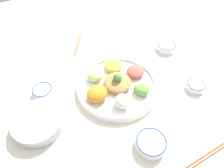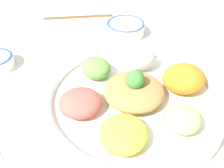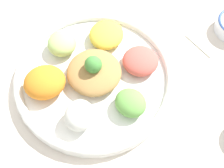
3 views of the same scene
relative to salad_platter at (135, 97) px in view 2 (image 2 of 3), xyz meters
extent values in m
plane|color=silver|center=(-0.04, 0.01, -0.03)|extent=(2.40, 2.40, 0.00)
cylinder|color=white|center=(0.00, 0.00, -0.02)|extent=(0.38, 0.38, 0.02)
torus|color=white|center=(0.00, 0.00, 0.00)|extent=(0.38, 0.38, 0.02)
ellipsoid|color=#6BAD4C|center=(-0.08, 0.09, 0.02)|extent=(0.10, 0.10, 0.04)
ellipsoid|color=#E55B51|center=(-0.11, -0.02, 0.01)|extent=(0.10, 0.10, 0.04)
ellipsoid|color=yellow|center=(-0.04, -0.11, 0.01)|extent=(0.11, 0.12, 0.04)
ellipsoid|color=#B7DB7A|center=(0.07, -0.09, 0.02)|extent=(0.10, 0.10, 0.04)
ellipsoid|color=orange|center=(0.11, 0.02, 0.02)|extent=(0.11, 0.10, 0.06)
ellipsoid|color=white|center=(0.04, 0.11, 0.02)|extent=(0.08, 0.09, 0.06)
ellipsoid|color=#AD7F47|center=(0.00, 0.00, 0.02)|extent=(0.13, 0.13, 0.04)
sphere|color=#478E3D|center=(0.00, 0.00, 0.05)|extent=(0.04, 0.04, 0.04)
cylinder|color=white|center=(0.03, 0.31, -0.01)|extent=(0.11, 0.11, 0.04)
torus|color=#38569E|center=(0.03, 0.31, 0.01)|extent=(0.11, 0.11, 0.01)
cylinder|color=#5B3319|center=(0.03, 0.31, 0.01)|extent=(0.09, 0.09, 0.00)
cylinder|color=brown|center=(-0.11, 0.43, -0.02)|extent=(0.23, 0.01, 0.01)
cylinder|color=brown|center=(-0.11, 0.44, -0.02)|extent=(0.23, 0.01, 0.01)
camera|label=1|loc=(0.29, 0.49, 0.66)|focal=30.00mm
camera|label=2|loc=(-0.09, -0.40, 0.38)|focal=42.00mm
camera|label=3|loc=(-0.01, 0.32, 0.54)|focal=42.00mm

